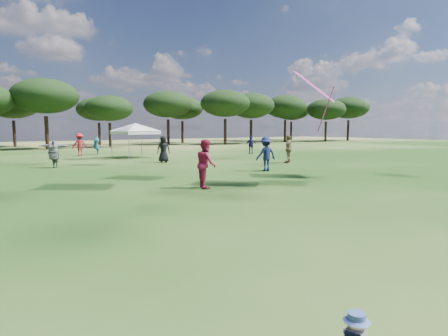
{
  "coord_description": "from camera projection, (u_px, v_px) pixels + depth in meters",
  "views": [
    {
      "loc": [
        -3.34,
        -0.24,
        2.33
      ],
      "look_at": [
        -0.24,
        4.4,
        1.73
      ],
      "focal_mm": 30.0,
      "sensor_mm": 36.0,
      "label": 1
    }
  ],
  "objects": [
    {
      "name": "tree_line",
      "position": [
        32.0,
        100.0,
        42.22
      ],
      "size": [
        108.78,
        17.63,
        7.77
      ],
      "color": "black",
      "rests_on": "ground"
    },
    {
      "name": "festival_crowd",
      "position": [
        63.0,
        152.0,
        22.04
      ],
      "size": [
        29.64,
        22.35,
        1.89
      ],
      "color": "olive",
      "rests_on": "ground"
    },
    {
      "name": "tent_right",
      "position": [
        135.0,
        125.0,
        28.9
      ],
      "size": [
        5.66,
        5.66,
        2.97
      ],
      "rotation": [
        0.0,
        0.0,
        0.17
      ],
      "color": "gray",
      "rests_on": "ground"
    }
  ]
}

